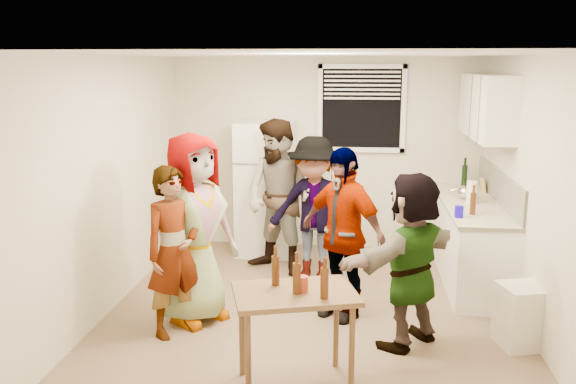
# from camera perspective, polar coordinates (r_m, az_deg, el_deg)

# --- Properties ---
(room) EXTENTS (4.00, 4.50, 2.50)m
(room) POSITION_cam_1_polar(r_m,az_deg,el_deg) (6.19, 2.27, -11.06)
(room) COLOR beige
(room) RESTS_ON ground
(window) EXTENTS (1.12, 0.10, 1.06)m
(window) POSITION_cam_1_polar(r_m,az_deg,el_deg) (7.91, 6.89, 7.76)
(window) COLOR white
(window) RESTS_ON room
(refrigerator) EXTENTS (0.70, 0.70, 1.70)m
(refrigerator) POSITION_cam_1_polar(r_m,az_deg,el_deg) (7.81, -2.13, 0.37)
(refrigerator) COLOR white
(refrigerator) RESTS_ON ground
(counter_lower) EXTENTS (0.60, 2.20, 0.86)m
(counter_lower) POSITION_cam_1_polar(r_m,az_deg,el_deg) (7.23, 16.61, -4.52)
(counter_lower) COLOR white
(counter_lower) RESTS_ON ground
(countertop) EXTENTS (0.64, 2.22, 0.04)m
(countertop) POSITION_cam_1_polar(r_m,az_deg,el_deg) (7.12, 16.82, -1.04)
(countertop) COLOR beige
(countertop) RESTS_ON counter_lower
(backsplash) EXTENTS (0.03, 2.20, 0.36)m
(backsplash) POSITION_cam_1_polar(r_m,az_deg,el_deg) (7.14, 19.17, 0.47)
(backsplash) COLOR #ABA79C
(backsplash) RESTS_ON countertop
(upper_cabinets) EXTENTS (0.34, 1.60, 0.70)m
(upper_cabinets) POSITION_cam_1_polar(r_m,az_deg,el_deg) (7.19, 18.09, 7.64)
(upper_cabinets) COLOR white
(upper_cabinets) RESTS_ON room
(kettle) EXTENTS (0.29, 0.27, 0.19)m
(kettle) POSITION_cam_1_polar(r_m,az_deg,el_deg) (7.25, 16.24, -0.61)
(kettle) COLOR silver
(kettle) RESTS_ON countertop
(paper_towel) EXTENTS (0.11, 0.11, 0.25)m
(paper_towel) POSITION_cam_1_polar(r_m,az_deg,el_deg) (7.06, 16.75, -0.99)
(paper_towel) COLOR white
(paper_towel) RESTS_ON countertop
(wine_bottle) EXTENTS (0.07, 0.07, 0.27)m
(wine_bottle) POSITION_cam_1_polar(r_m,az_deg,el_deg) (7.96, 16.12, 0.48)
(wine_bottle) COLOR black
(wine_bottle) RESTS_ON countertop
(beer_bottle_counter) EXTENTS (0.06, 0.06, 0.23)m
(beer_bottle_counter) POSITION_cam_1_polar(r_m,az_deg,el_deg) (6.53, 16.86, -2.02)
(beer_bottle_counter) COLOR #47230C
(beer_bottle_counter) RESTS_ON countertop
(blue_cup) EXTENTS (0.09, 0.09, 0.12)m
(blue_cup) POSITION_cam_1_polar(r_m,az_deg,el_deg) (6.37, 15.68, -2.29)
(blue_cup) COLOR #1607CD
(blue_cup) RESTS_ON countertop
(picture_frame) EXTENTS (0.02, 0.20, 0.17)m
(picture_frame) POSITION_cam_1_polar(r_m,az_deg,el_deg) (7.69, 17.75, 0.62)
(picture_frame) COLOR #DAAB52
(picture_frame) RESTS_ON countertop
(trash_bin) EXTENTS (0.46, 0.46, 0.55)m
(trash_bin) POSITION_cam_1_polar(r_m,az_deg,el_deg) (5.77, 21.03, -10.98)
(trash_bin) COLOR silver
(trash_bin) RESTS_ON ground
(beer_bottle_table) EXTENTS (0.06, 0.06, 0.23)m
(beer_bottle_table) POSITION_cam_1_polar(r_m,az_deg,el_deg) (4.55, 0.82, -9.46)
(beer_bottle_table) COLOR #47230C
(beer_bottle_table) RESTS_ON serving_table
(red_cup) EXTENTS (0.09, 0.09, 0.11)m
(red_cup) POSITION_cam_1_polar(r_m,az_deg,el_deg) (4.59, 1.36, -9.23)
(red_cup) COLOR #A0391F
(red_cup) RESTS_ON serving_table
(guest_grey) EXTENTS (1.98, 1.80, 0.58)m
(guest_grey) POSITION_cam_1_polar(r_m,az_deg,el_deg) (6.08, -8.48, -11.66)
(guest_grey) COLOR gray
(guest_grey) RESTS_ON ground
(guest_stripe) EXTENTS (1.55, 1.44, 0.37)m
(guest_stripe) POSITION_cam_1_polar(r_m,az_deg,el_deg) (5.82, -10.33, -12.81)
(guest_stripe) COLOR #141933
(guest_stripe) RESTS_ON ground
(guest_back_left) EXTENTS (1.67, 2.00, 0.68)m
(guest_back_left) POSITION_cam_1_polar(r_m,az_deg,el_deg) (7.27, -0.84, -7.48)
(guest_back_left) COLOR brown
(guest_back_left) RESTS_ON ground
(guest_back_right) EXTENTS (1.30, 1.78, 0.61)m
(guest_back_right) POSITION_cam_1_polar(r_m,az_deg,el_deg) (7.08, 2.38, -8.02)
(guest_back_right) COLOR #3D3E42
(guest_back_right) RESTS_ON ground
(guest_black) EXTENTS (1.80, 1.91, 0.41)m
(guest_black) POSITION_cam_1_polar(r_m,az_deg,el_deg) (6.12, 4.92, -11.37)
(guest_black) COLOR black
(guest_black) RESTS_ON ground
(guest_orange) EXTENTS (2.10, 2.09, 0.45)m
(guest_orange) POSITION_cam_1_polar(r_m,az_deg,el_deg) (5.64, 11.12, -13.71)
(guest_orange) COLOR #DC7E40
(guest_orange) RESTS_ON ground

